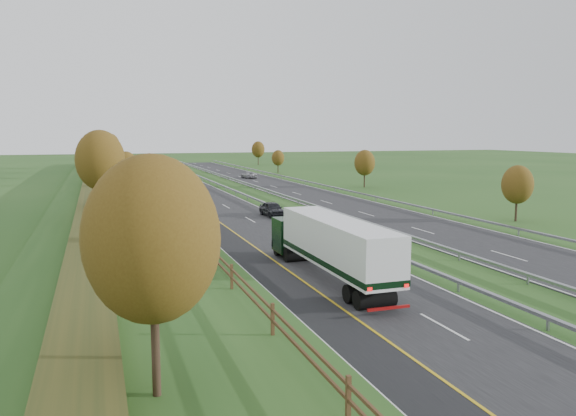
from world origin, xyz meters
The scene contains 19 objects.
ground centered at (8.00, 55.00, 0.00)m, with size 400.00×400.00×0.00m, color #244A1A.
near_carriageway centered at (0.00, 60.00, 0.02)m, with size 10.50×200.00×0.04m, color black.
far_carriageway centered at (16.50, 60.00, 0.02)m, with size 10.50×200.00×0.04m, color black.
hard_shoulder centered at (-3.75, 60.00, 0.02)m, with size 3.00×200.00×0.04m, color black.
lane_markings centered at (6.40, 59.88, 0.05)m, with size 26.75×200.00×0.01m.
embankment_left centered at (-13.00, 60.00, 1.00)m, with size 12.00×200.00×2.00m, color #244A1A.
hedge_left centered at (-15.00, 60.00, 2.55)m, with size 2.20×180.00×1.10m, color #2E3616.
fence_left centered at (-8.50, 59.59, 2.73)m, with size 0.12×189.06×1.20m.
median_barrier_near centered at (5.70, 60.00, 0.61)m, with size 0.32×200.00×0.71m.
median_barrier_far centered at (10.80, 60.00, 0.61)m, with size 0.32×200.00×0.71m.
outer_barrier_far centered at (22.30, 60.00, 0.62)m, with size 0.32×200.00×0.71m.
trees_left centered at (-12.64, 56.63, 6.37)m, with size 6.64×164.30×7.66m.
trees_far centered at (29.80, 89.21, 4.25)m, with size 8.45×118.60×7.12m.
box_lorry centered at (-0.55, 8.87, 2.33)m, with size 2.58×16.28×4.06m.
road_tanker centered at (-1.41, 99.51, 1.86)m, with size 2.40×11.22×3.46m.
car_dark_near centered at (4.36, 36.81, 0.86)m, with size 1.93×4.79×1.63m, color black.
car_silver_mid centered at (-1.37, 73.88, 0.83)m, with size 1.68×4.81×1.59m, color #BABABF.
car_small_far centered at (0.21, 132.63, 0.76)m, with size 2.03×4.99×1.45m, color #131D3D.
car_oncoming centered at (16.04, 91.18, 0.73)m, with size 2.31×5.00×1.39m, color #ABAAAF.
Camera 1 is at (-14.35, -23.34, 9.29)m, focal length 35.00 mm.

